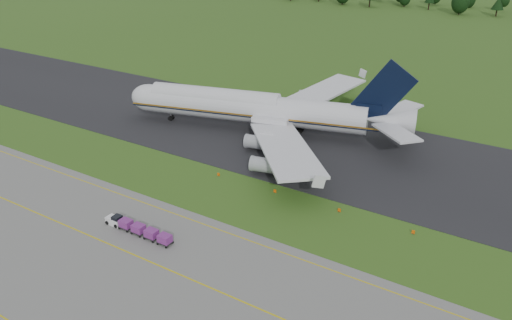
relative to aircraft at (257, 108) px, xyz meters
The scene contains 7 objects.
ground 34.36m from the aircraft, 58.37° to the right, with size 600.00×600.00×0.00m, color #305319.
taxiway 18.62m from the aircraft, ahead, with size 300.00×40.00×0.08m, color black.
apron_markings 58.88m from the aircraft, 72.33° to the right, with size 300.00×30.20×0.01m.
tree_line 191.70m from the aircraft, 83.07° to the left, with size 526.29×23.36×11.45m.
aircraft is the anchor object (origin of this frame).
baggage_train 47.02m from the aircraft, 82.44° to the right, with size 13.15×1.68×1.62m.
edge_markers 34.47m from the aircraft, 43.96° to the right, with size 38.18×0.30×0.60m.
Camera 1 is at (38.79, -63.88, 44.87)m, focal length 35.00 mm.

